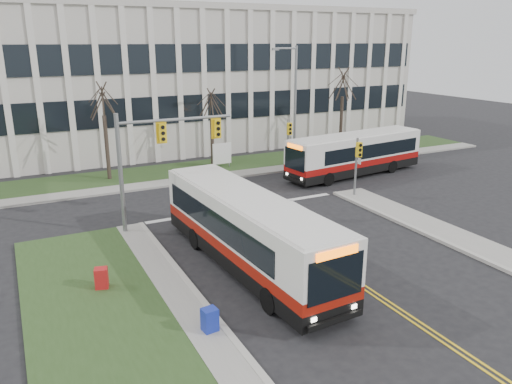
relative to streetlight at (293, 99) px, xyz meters
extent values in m
plane|color=black|center=(-8.03, -16.20, -5.19)|extent=(120.00, 120.00, 0.00)
cube|color=#9E9B93|center=(-15.03, -21.20, -5.12)|extent=(1.20, 26.00, 0.14)
cube|color=#9E9B93|center=(-3.03, -1.00, -5.12)|extent=(44.00, 1.60, 0.14)
cube|color=#2A441D|center=(-3.03, 1.80, -5.13)|extent=(44.00, 5.00, 0.12)
cube|color=beige|center=(-3.03, 13.80, 0.81)|extent=(40.00, 16.00, 12.00)
cylinder|color=slate|center=(-15.33, -9.00, -2.09)|extent=(0.22, 0.22, 6.20)
cylinder|color=slate|center=(-12.33, -9.00, 0.51)|extent=(6.00, 0.16, 0.16)
cube|color=yellow|center=(-13.13, -9.15, -0.09)|extent=(0.34, 0.24, 0.92)
cube|color=yellow|center=(-10.13, -9.15, -0.09)|extent=(0.34, 0.24, 0.92)
cylinder|color=slate|center=(-0.83, -9.20, -3.29)|extent=(0.14, 0.14, 3.80)
cube|color=yellow|center=(-0.83, -9.40, -2.09)|extent=(0.34, 0.24, 0.92)
cylinder|color=slate|center=(-0.83, -0.70, -3.29)|extent=(0.14, 0.14, 3.80)
cube|color=yellow|center=(-0.83, -0.90, -2.09)|extent=(0.34, 0.24, 0.92)
cylinder|color=slate|center=(0.17, 0.00, -0.59)|extent=(0.20, 0.20, 9.20)
cylinder|color=slate|center=(-0.73, 0.00, 3.81)|extent=(1.80, 0.14, 0.14)
cube|color=slate|center=(-1.63, 0.00, 3.76)|extent=(0.50, 0.25, 0.18)
cylinder|color=slate|center=(-6.13, 1.30, -4.69)|extent=(0.08, 0.08, 1.00)
cylinder|color=slate|center=(-4.93, 1.30, -4.69)|extent=(0.08, 0.08, 1.00)
cube|color=white|center=(-5.53, 1.30, -3.99)|extent=(1.50, 0.12, 1.60)
cylinder|color=#42352B|center=(-14.03, 1.80, -2.88)|extent=(0.28, 0.28, 4.62)
cylinder|color=#42352B|center=(-6.03, 2.00, -3.15)|extent=(0.28, 0.28, 4.09)
cylinder|color=#42352B|center=(5.97, 1.80, -2.72)|extent=(0.28, 0.28, 4.95)
cube|color=navy|center=(-14.83, -19.60, -4.72)|extent=(0.55, 0.50, 0.95)
cube|color=#AF1618|center=(-17.53, -14.78, -4.72)|extent=(0.60, 0.56, 0.95)
camera|label=1|loc=(-20.09, -33.55, 4.37)|focal=35.00mm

